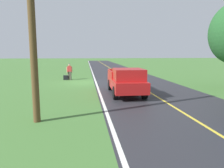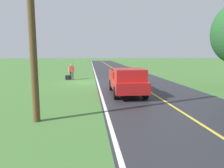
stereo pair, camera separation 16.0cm
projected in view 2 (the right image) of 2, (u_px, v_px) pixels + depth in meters
name	position (u px, v px, depth m)	size (l,w,h in m)	color
ground_plane	(86.00, 82.00, 20.28)	(200.00, 200.00, 0.00)	#427033
road_surface	(134.00, 82.00, 20.78)	(7.57, 120.00, 0.00)	#28282D
lane_edge_line	(98.00, 82.00, 20.40)	(0.16, 117.60, 0.00)	silver
lane_centre_line	(134.00, 82.00, 20.78)	(0.14, 117.60, 0.00)	gold
hitchhiker_walking	(72.00, 71.00, 22.20)	(0.62, 0.52, 1.75)	#4C473D
suitcase_carried	(68.00, 78.00, 22.19)	(0.20, 0.46, 0.49)	black
pickup_truck_passing	(127.00, 81.00, 14.16)	(2.18, 5.44, 1.82)	#B21919
utility_pole_roadside	(31.00, 9.00, 8.02)	(0.28, 0.28, 8.95)	brown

